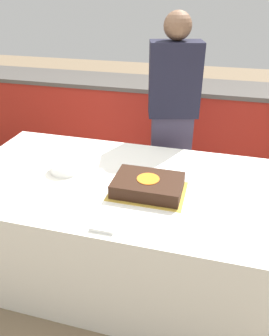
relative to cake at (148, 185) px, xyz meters
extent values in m
plane|color=#7A664C|center=(-0.20, 0.08, -0.77)|extent=(14.00, 14.00, 0.00)
cube|color=#A82319|center=(-0.20, 1.69, -0.33)|extent=(4.40, 0.55, 0.88)
cube|color=#4C4742|center=(-0.20, 1.69, 0.13)|extent=(4.40, 0.58, 0.04)
cube|color=white|center=(-0.20, 0.08, -0.40)|extent=(1.99, 1.07, 0.73)
cube|color=gold|center=(0.00, 0.00, -0.04)|extent=(0.43, 0.31, 0.00)
cube|color=black|center=(0.00, 0.00, 0.00)|extent=(0.39, 0.27, 0.08)
cylinder|color=orange|center=(0.00, 0.00, 0.04)|extent=(0.13, 0.13, 0.00)
cylinder|color=white|center=(-0.56, 0.10, -0.01)|extent=(0.20, 0.20, 0.06)
cylinder|color=white|center=(0.07, 0.27, -0.04)|extent=(0.19, 0.19, 0.00)
cube|color=white|center=(-0.14, -0.36, -0.03)|extent=(0.12, 0.12, 0.02)
cube|color=#383347|center=(0.00, 0.83, -0.32)|extent=(0.35, 0.24, 0.90)
cube|color=black|center=(0.00, 0.83, 0.40)|extent=(0.41, 0.29, 0.54)
sphere|color=brown|center=(0.00, 0.83, 0.77)|extent=(0.19, 0.19, 0.19)
camera|label=1|loc=(0.34, -1.56, 1.01)|focal=35.00mm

